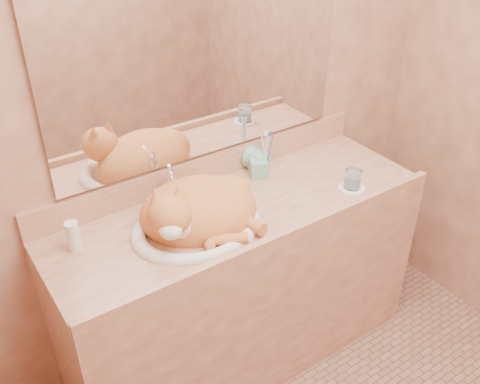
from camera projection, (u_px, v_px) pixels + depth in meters
wall_back at (203, 94)px, 2.15m from camera, size 2.40×0.02×2.50m
vanity_counter at (241, 285)px, 2.40m from camera, size 1.60×0.55×0.85m
mirror at (203, 60)px, 2.06m from camera, size 1.30×0.02×0.80m
sink_basin at (196, 211)px, 2.01m from camera, size 0.58×0.51×0.16m
faucet at (172, 187)px, 2.15m from camera, size 0.05×0.12×0.17m
cat at (196, 208)px, 2.02m from camera, size 0.56×0.50×0.25m
soap_dispenser at (261, 163)px, 2.31m from camera, size 0.10×0.10×0.17m
toothbrush_cup at (267, 163)px, 2.37m from camera, size 0.14×0.14×0.10m
toothbrushes at (267, 148)px, 2.33m from camera, size 0.03×0.03×0.21m
saucer at (351, 188)px, 2.29m from camera, size 0.12×0.12×0.01m
water_glass at (353, 179)px, 2.26m from camera, size 0.07×0.07×0.08m
lotion_bottle at (73, 236)px, 1.91m from camera, size 0.05×0.05×0.12m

